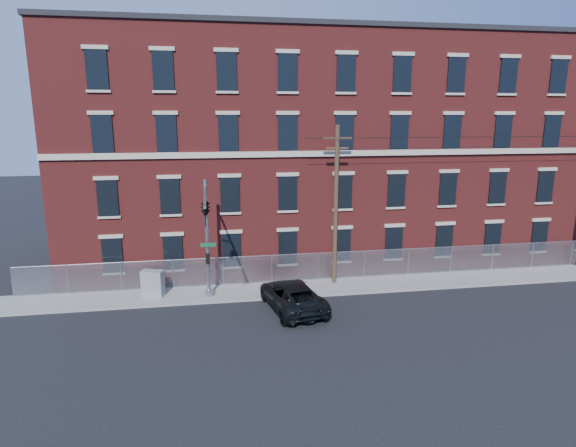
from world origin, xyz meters
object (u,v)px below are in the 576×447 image
(traffic_signal_mast, at_px, (206,218))
(pickup_truck, at_px, (292,296))
(utility_pole_near, at_px, (336,203))
(utility_cabinet, at_px, (153,283))

(traffic_signal_mast, distance_m, pickup_truck, 6.52)
(traffic_signal_mast, bearing_deg, pickup_truck, -2.03)
(utility_pole_near, bearing_deg, utility_cabinet, -177.03)
(pickup_truck, bearing_deg, utility_cabinet, -30.44)
(traffic_signal_mast, bearing_deg, utility_cabinet, 139.23)
(traffic_signal_mast, height_order, utility_pole_near, utility_pole_near)
(utility_pole_near, height_order, pickup_truck, utility_pole_near)
(traffic_signal_mast, xyz_separation_m, utility_pole_near, (8.00, 3.42, -0.05))
(utility_cabinet, bearing_deg, pickup_truck, -2.51)
(utility_pole_near, distance_m, utility_cabinet, 12.14)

